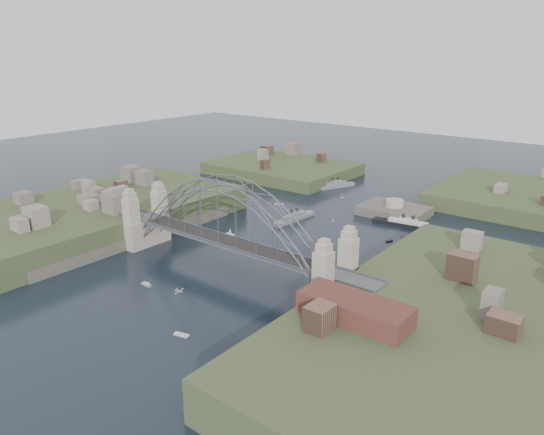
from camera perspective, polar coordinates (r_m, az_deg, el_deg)
The scene contains 21 objects.
ground at distance 131.61m, azimuth -4.89°, elevation -6.06°, with size 500.00×500.00×0.00m, color black.
bridge at distance 127.07m, azimuth -5.04°, elevation -0.99°, with size 84.00×13.80×24.60m.
shore_west at distance 172.93m, azimuth -18.94°, elevation -0.32°, with size 50.50×90.00×12.00m.
shore_east at distance 104.36m, azimuth 19.40°, elevation -12.78°, with size 50.50×90.00×12.00m.
headland_nw at distance 234.41m, azimuth 1.13°, elevation 4.99°, with size 60.00×45.00×9.00m, color #3B4726.
headland_ne at distance 206.55m, azimuth 27.79°, elevation 1.11°, with size 70.00×55.00×9.50m, color #3B4726.
fort_island at distance 180.49m, azimuth 13.35°, elevation 0.17°, with size 22.00×16.00×9.40m.
wharf_shed at distance 93.52m, azimuth 9.17°, elevation -10.04°, with size 20.00×8.00×4.00m, color #592D26.
finger_pier at distance 90.64m, azimuth 1.37°, elevation -17.72°, with size 4.00×22.00×1.40m, color #4F4F51.
naval_cruiser_near at distance 169.71m, azimuth 2.47°, elevation -0.06°, with size 3.81×18.73×5.58m.
naval_cruiser_far at distance 211.82m, azimuth 7.05°, elevation 3.54°, with size 9.72×17.18×6.01m.
ocean_liner at distance 168.89m, azimuth 14.83°, elevation -0.76°, with size 22.76×5.71×5.54m.
aeroplane at distance 111.52m, azimuth -10.33°, elevation -8.02°, with size 1.68×3.01×0.44m.
small_boat_a at distance 157.04m, azimuth -4.68°, elevation -1.66°, with size 2.85×1.04×2.38m.
small_boat_b at distance 145.81m, azimuth 5.72°, elevation -3.49°, with size 1.14×1.96×1.43m.
small_boat_c at distance 127.59m, azimuth -13.78°, elevation -7.22°, with size 3.11×1.04×1.43m.
small_boat_d at distance 155.21m, azimuth 12.88°, elevation -2.56°, with size 1.49×2.41×0.45m.
small_boat_e at distance 187.33m, azimuth 0.77°, elevation 1.49°, with size 3.52×3.13×0.45m.
small_boat_f at distance 170.22m, azimuth 6.74°, elevation -0.37°, with size 1.46×1.82×0.45m.
small_boat_g at distance 105.56m, azimuth -10.01°, elevation -12.71°, with size 3.30×1.79×0.45m.
small_boat_h at distance 197.29m, azimuth 7.80°, elevation 2.18°, with size 1.77×2.06×0.45m.
Camera 1 is at (82.93, -86.89, 53.78)m, focal length 33.92 mm.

